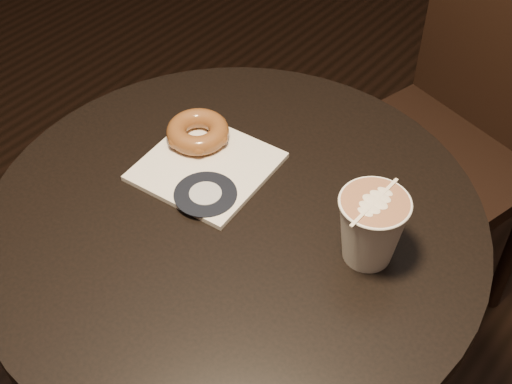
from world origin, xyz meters
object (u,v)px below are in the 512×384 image
chair (465,107)px  doughnut (198,132)px  cafe_table (237,302)px  pastry_bag (207,167)px  latte_cup (371,229)px

chair → doughnut: 0.65m
cafe_table → chair: size_ratio=0.75×
pastry_bag → latte_cup: size_ratio=1.75×
chair → latte_cup: (0.13, -0.60, 0.24)m
pastry_bag → cafe_table: bearing=-32.9°
chair → doughnut: bearing=-94.2°
chair → cafe_table: bearing=-80.3°
doughnut → latte_cup: latte_cup is taller
cafe_table → pastry_bag: size_ratio=4.25×
cafe_table → latte_cup: size_ratio=7.42×
cafe_table → chair: 0.67m
cafe_table → doughnut: bearing=150.0°
latte_cup → chair: bearing=102.0°
doughnut → pastry_bag: bearing=-35.7°
pastry_bag → doughnut: 0.06m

